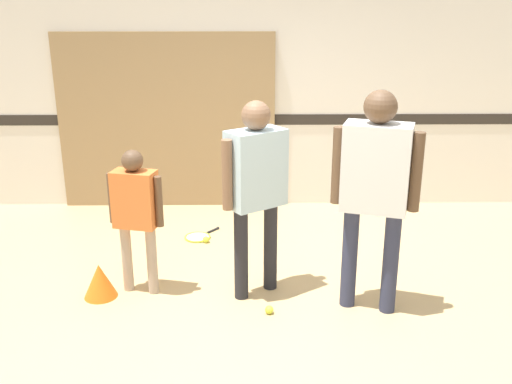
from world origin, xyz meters
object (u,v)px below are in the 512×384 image
Objects in this scene: tennis_ball_near_instructor at (269,310)px; tennis_ball_by_spare_racket at (206,240)px; training_cone at (100,281)px; person_student_right at (375,179)px; racket_spare_on_floor at (199,237)px; person_instructor at (256,179)px; person_student_left at (136,206)px.

tennis_ball_near_instructor is 1.51m from tennis_ball_by_spare_racket.
tennis_ball_near_instructor is at bearing -66.89° from tennis_ball_by_spare_racket.
training_cone reaches higher than tennis_ball_near_instructor.
racket_spare_on_floor is at bearing -25.76° from person_student_right.
tennis_ball_near_instructor reaches higher than racket_spare_on_floor.
person_student_right reaches higher than tennis_ball_by_spare_racket.
person_instructor is at bearing 105.70° from tennis_ball_near_instructor.
tennis_ball_near_instructor is at bearing -108.58° from person_instructor.
person_student_right is 26.20× the size of tennis_ball_near_instructor.
training_cone is (-0.79, -1.09, 0.11)m from tennis_ball_by_spare_racket.
racket_spare_on_floor is at bearing 84.43° from person_student_left.
person_student_right is at bearing 4.25° from person_student_left.
racket_spare_on_floor is 0.16m from tennis_ball_by_spare_racket.
person_instructor is 1.50m from tennis_ball_by_spare_racket.
person_student_left reaches higher than tennis_ball_near_instructor.
person_student_left is at bearing 9.59° from person_student_right.
training_cone is at bearing 13.36° from person_student_right.
racket_spare_on_floor is at bearing 60.10° from training_cone.
tennis_ball_by_spare_racket is at bearing -24.66° from person_student_right.
person_student_left is 1.41m from racket_spare_on_floor.
racket_spare_on_floor is 6.76× the size of tennis_ball_by_spare_racket.
person_student_right is 3.87× the size of racket_spare_on_floor.
tennis_ball_by_spare_racket is (0.47, 1.00, -0.72)m from person_student_left.
tennis_ball_by_spare_racket is (-1.37, 1.30, -1.04)m from person_student_right.
person_student_right reaches higher than person_instructor.
person_instructor reaches higher than person_student_left.
training_cone is at bearing 168.07° from tennis_ball_near_instructor.
person_instructor is 0.93× the size of person_student_right.
person_instructor reaches higher than racket_spare_on_floor.
training_cone is (-0.32, -0.09, -0.61)m from person_student_left.
person_instructor reaches higher than training_cone.
racket_spare_on_floor is (0.39, 1.13, -0.75)m from person_student_left.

